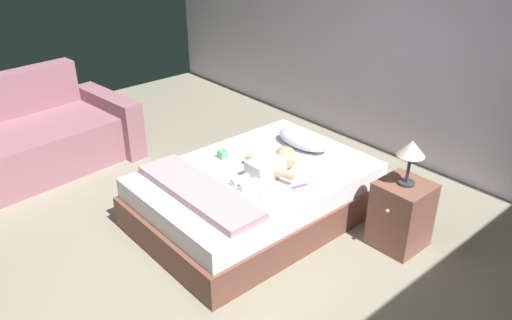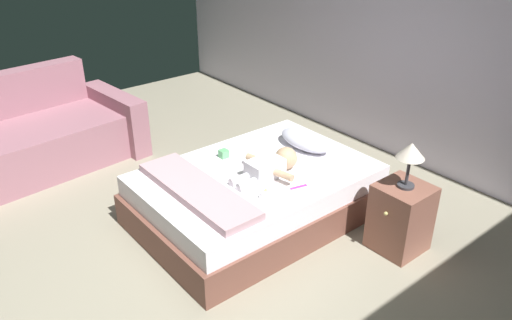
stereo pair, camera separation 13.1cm
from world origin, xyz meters
TOP-DOWN VIEW (x-y plane):
  - ground_plane at (0.00, 0.00)m, footprint 8.00×8.00m
  - wall_behind_bed at (0.00, 3.00)m, footprint 8.00×0.12m
  - bed at (-0.30, 1.07)m, footprint 1.32×1.92m
  - pillow at (-0.37, 1.69)m, footprint 0.55×0.28m
  - baby at (-0.18, 1.13)m, footprint 0.52×0.62m
  - toothbrush at (0.12, 1.17)m, footprint 0.05×0.16m
  - couch at (-2.41, -0.19)m, footprint 1.26×2.25m
  - nightstand at (0.72, 1.65)m, footprint 0.37×0.40m
  - lamp at (0.72, 1.65)m, footprint 0.20×0.20m
  - blanket at (-0.30, 0.50)m, footprint 1.19×0.34m
  - toy_block at (-0.66, 1.01)m, footprint 0.07×0.07m
  - baby_bottle at (0.05, 0.88)m, footprint 0.07×0.12m

SIDE VIEW (x-z plane):
  - ground_plane at x=0.00m, z-range 0.00..0.00m
  - bed at x=-0.30m, z-range 0.00..0.44m
  - nightstand at x=0.72m, z-range 0.00..0.54m
  - couch at x=-2.41m, z-range -0.15..0.75m
  - toothbrush at x=0.12m, z-range 0.44..0.46m
  - baby_bottle at x=0.05m, z-range 0.43..0.50m
  - blanket at x=-0.30m, z-range 0.44..0.50m
  - toy_block at x=-0.66m, z-range 0.44..0.51m
  - pillow at x=-0.37m, z-range 0.44..0.58m
  - baby at x=-0.18m, z-range 0.43..0.61m
  - lamp at x=0.72m, z-range 0.64..0.99m
  - wall_behind_bed at x=0.00m, z-range 0.00..2.78m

